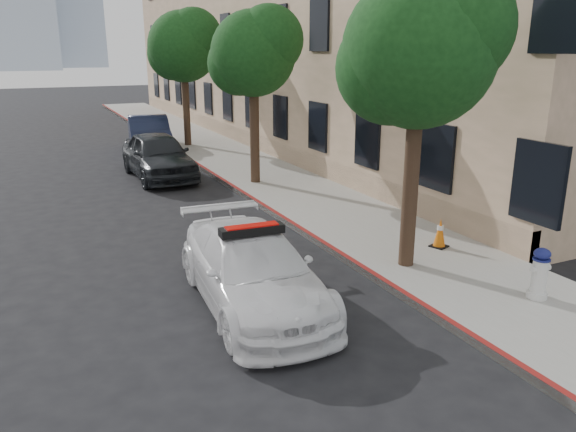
{
  "coord_description": "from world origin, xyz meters",
  "views": [
    {
      "loc": [
        -3.71,
        -10.48,
        4.3
      ],
      "look_at": [
        0.99,
        -0.53,
        1.0
      ],
      "focal_mm": 35.0,
      "sensor_mm": 36.0,
      "label": 1
    }
  ],
  "objects_px": {
    "parked_car_mid": "(158,155)",
    "parked_car_far": "(149,134)",
    "traffic_cone": "(440,233)",
    "police_car": "(253,270)",
    "fire_hydrant": "(540,274)"
  },
  "relations": [
    {
      "from": "fire_hydrant",
      "to": "traffic_cone",
      "type": "distance_m",
      "value": 2.79
    },
    {
      "from": "parked_car_far",
      "to": "fire_hydrant",
      "type": "height_order",
      "value": "parked_car_far"
    },
    {
      "from": "fire_hydrant",
      "to": "traffic_cone",
      "type": "relative_size",
      "value": 1.42
    },
    {
      "from": "parked_car_far",
      "to": "traffic_cone",
      "type": "bearing_deg",
      "value": -70.8
    },
    {
      "from": "parked_car_mid",
      "to": "fire_hydrant",
      "type": "distance_m",
      "value": 13.31
    },
    {
      "from": "parked_car_far",
      "to": "police_car",
      "type": "bearing_deg",
      "value": -87.77
    },
    {
      "from": "parked_car_mid",
      "to": "fire_hydrant",
      "type": "bearing_deg",
      "value": -75.53
    },
    {
      "from": "parked_car_mid",
      "to": "parked_car_far",
      "type": "relative_size",
      "value": 0.99
    },
    {
      "from": "fire_hydrant",
      "to": "traffic_cone",
      "type": "bearing_deg",
      "value": 92.32
    },
    {
      "from": "police_car",
      "to": "parked_car_far",
      "type": "height_order",
      "value": "parked_car_far"
    },
    {
      "from": "police_car",
      "to": "parked_car_mid",
      "type": "bearing_deg",
      "value": 89.35
    },
    {
      "from": "traffic_cone",
      "to": "fire_hydrant",
      "type": "bearing_deg",
      "value": -93.61
    },
    {
      "from": "parked_car_far",
      "to": "traffic_cone",
      "type": "relative_size",
      "value": 7.25
    },
    {
      "from": "parked_car_mid",
      "to": "parked_car_far",
      "type": "xyz_separation_m",
      "value": [
        0.79,
        5.19,
        -0.02
      ]
    },
    {
      "from": "parked_car_mid",
      "to": "traffic_cone",
      "type": "height_order",
      "value": "parked_car_mid"
    }
  ]
}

